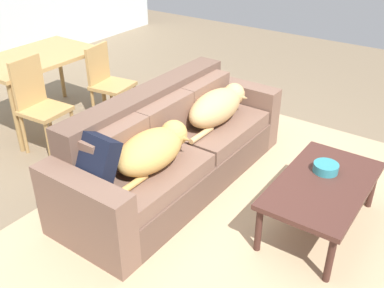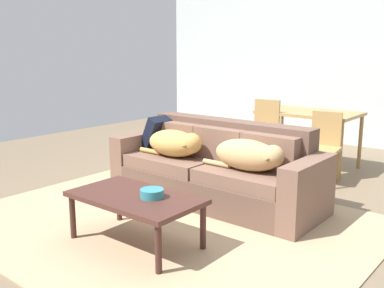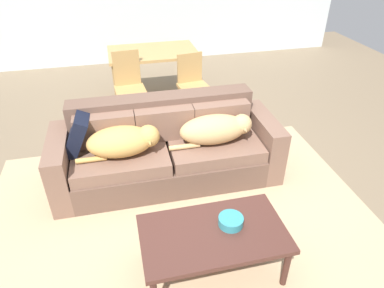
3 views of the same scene
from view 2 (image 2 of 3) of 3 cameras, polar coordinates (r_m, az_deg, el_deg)
ground_plane at (r=4.62m, az=3.93°, el=-8.19°), size 10.00×10.00×0.00m
back_partition at (r=7.97m, az=21.00°, el=9.42°), size 8.00×0.12×2.70m
area_rug at (r=4.24m, az=-3.49°, el=-10.00°), size 3.69×3.01×0.01m
couch at (r=4.74m, az=3.13°, el=-3.42°), size 2.34×0.86×0.85m
dog_on_left_cushion at (r=4.82m, az=-2.12°, el=0.09°), size 0.81×0.37×0.29m
dog_on_right_cushion at (r=4.28m, az=7.43°, el=-1.43°), size 0.87×0.34×0.30m
throw_pillow_by_left_arm at (r=5.26m, az=-4.21°, el=1.44°), size 0.31×0.42×0.42m
coffee_table at (r=3.69m, az=-7.30°, el=-7.24°), size 1.10×0.63×0.43m
bowl_on_coffee_table at (r=3.59m, az=-5.17°, el=-6.35°), size 0.19×0.19×0.07m
dining_table at (r=6.27m, az=14.84°, el=3.39°), size 1.29×0.83×0.78m
dining_chair_near_left at (r=6.02m, az=9.14°, el=1.54°), size 0.43×0.43×0.95m
dining_chair_near_right at (r=5.60m, az=16.56°, el=0.02°), size 0.45×0.45×0.87m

